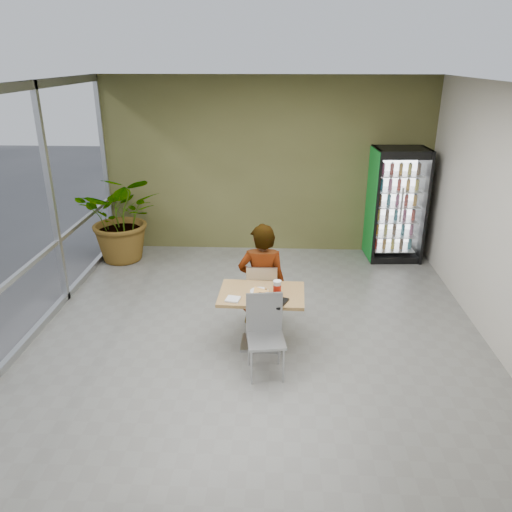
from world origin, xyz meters
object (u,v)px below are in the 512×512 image
object	(u,v)px
dining_table	(262,308)
beverage_fridge	(396,205)
chair_far	(262,291)
seated_woman	(262,286)
potted_plant	(123,217)
chair_near	(265,328)
cafeteria_tray	(269,301)
soda_cup	(277,288)

from	to	relation	value
dining_table	beverage_fridge	distance (m)	3.92
chair_far	beverage_fridge	xyz separation A→B (m)	(2.31, 2.66, 0.47)
dining_table	chair_far	xyz separation A→B (m)	(-0.01, 0.49, 0.00)
dining_table	seated_woman	world-z (taller)	seated_woman
potted_plant	dining_table	bearing A→B (deg)	-47.52
seated_woman	beverage_fridge	xyz separation A→B (m)	(2.31, 2.61, 0.42)
chair_far	seated_woman	distance (m)	0.07
chair_near	potted_plant	bearing A→B (deg)	120.15
beverage_fridge	dining_table	bearing A→B (deg)	-129.79
seated_woman	cafeteria_tray	distance (m)	0.80
seated_woman	potted_plant	world-z (taller)	potted_plant
soda_cup	cafeteria_tray	bearing A→B (deg)	-113.77
chair_far	soda_cup	size ratio (longest dim) A/B	5.10
chair_near	soda_cup	size ratio (longest dim) A/B	5.32
chair_near	seated_woman	size ratio (longest dim) A/B	0.54
chair_near	seated_woman	world-z (taller)	seated_woman
seated_woman	soda_cup	distance (m)	0.65
potted_plant	beverage_fridge	bearing A→B (deg)	3.79
dining_table	potted_plant	distance (m)	3.84
soda_cup	beverage_fridge	xyz separation A→B (m)	(2.10, 3.18, 0.17)
chair_far	cafeteria_tray	bearing A→B (deg)	98.70
soda_cup	beverage_fridge	bearing A→B (deg)	56.51
potted_plant	soda_cup	bearing A→B (deg)	-45.79
chair_far	soda_cup	xyz separation A→B (m)	(0.21, -0.52, 0.30)
dining_table	seated_woman	size ratio (longest dim) A/B	0.61
beverage_fridge	soda_cup	bearing A→B (deg)	-127.20
cafeteria_tray	beverage_fridge	distance (m)	4.04
chair_far	seated_woman	world-z (taller)	seated_woman
dining_table	cafeteria_tray	world-z (taller)	cafeteria_tray
cafeteria_tray	chair_far	bearing A→B (deg)	98.88
soda_cup	potted_plant	distance (m)	3.98
chair_far	soda_cup	bearing A→B (deg)	111.43
seated_woman	cafeteria_tray	world-z (taller)	seated_woman
chair_near	chair_far	bearing A→B (deg)	86.07
beverage_fridge	potted_plant	world-z (taller)	beverage_fridge
dining_table	soda_cup	xyz separation A→B (m)	(0.19, -0.03, 0.30)
chair_far	potted_plant	bearing A→B (deg)	-42.43
cafeteria_tray	soda_cup	bearing A→B (deg)	66.23
dining_table	soda_cup	size ratio (longest dim) A/B	5.97
chair_near	beverage_fridge	distance (m)	4.33
chair_near	potted_plant	world-z (taller)	potted_plant
dining_table	soda_cup	distance (m)	0.36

